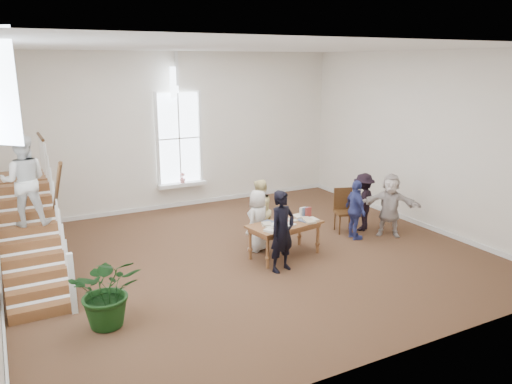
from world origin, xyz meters
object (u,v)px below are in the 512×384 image
floor_plant (108,290)px  side_chair (344,207)px  woman_cluster_a (356,210)px  library_table (285,227)px  police_officer (282,231)px  person_yellow (259,211)px  elderly_woman (258,221)px  woman_cluster_c (390,205)px  woman_cluster_b (363,202)px

floor_plant → side_chair: size_ratio=1.12×
woman_cluster_a → side_chair: (0.12, 0.60, -0.10)m
floor_plant → library_table: bearing=17.0°
library_table → police_officer: 0.81m
person_yellow → elderly_woman: bearing=25.3°
police_officer → woman_cluster_a: bearing=3.3°
library_table → side_chair: bearing=10.2°
woman_cluster_a → woman_cluster_c: woman_cluster_c is taller
person_yellow → side_chair: person_yellow is taller
police_officer → side_chair: bearing=13.5°
woman_cluster_a → elderly_woman: bearing=90.1°
elderly_woman → side_chair: elderly_woman is taller
woman_cluster_b → woman_cluster_c: size_ratio=0.94×
woman_cluster_b → police_officer: bearing=-9.2°
person_yellow → woman_cluster_a: bearing=122.9°
library_table → side_chair: 2.35m
woman_cluster_c → floor_plant: bearing=-128.8°
elderly_woman → side_chair: size_ratio=1.28×
police_officer → elderly_woman: size_ratio=1.20×
library_table → police_officer: police_officer is taller
police_officer → woman_cluster_c: bearing=-4.3°
person_yellow → woman_cluster_b: person_yellow is taller
person_yellow → woman_cluster_b: bearing=136.4°
elderly_woman → woman_cluster_a: bearing=140.1°
person_yellow → woman_cluster_a: person_yellow is taller
person_yellow → woman_cluster_c: bearing=126.0°
police_officer → woman_cluster_c: size_ratio=1.09×
woman_cluster_a → floor_plant: (-6.20, -1.43, -0.11)m
library_table → person_yellow: 1.10m
woman_cluster_b → side_chair: bearing=-48.8°
police_officer → floor_plant: size_ratio=1.37×
person_yellow → side_chair: 2.30m
library_table → person_yellow: person_yellow is taller
elderly_woman → person_yellow: size_ratio=0.93×
floor_plant → side_chair: 6.64m
police_officer → woman_cluster_c: (3.45, 0.62, -0.07)m
library_table → woman_cluster_c: 3.00m
floor_plant → elderly_woman: bearing=26.4°
library_table → woman_cluster_a: 2.10m
police_officer → woman_cluster_b: size_ratio=1.15×
side_chair → woman_cluster_a: bearing=-82.7°
side_chair → woman_cluster_c: bearing=-27.4°
police_officer → side_chair: 3.03m
person_yellow → side_chair: size_ratio=1.37×
woman_cluster_b → woman_cluster_c: (0.30, -0.65, 0.04)m
woman_cluster_a → floor_plant: woman_cluster_a is taller
elderly_woman → woman_cluster_b: bearing=150.4°
elderly_woman → side_chair: (2.57, 0.17, -0.08)m
woman_cluster_a → woman_cluster_c: (0.90, -0.20, 0.05)m
police_officer → woman_cluster_b: 3.40m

